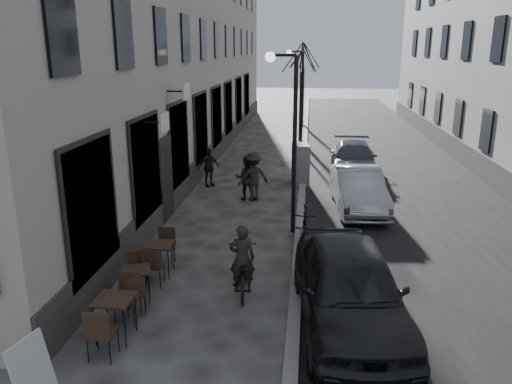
% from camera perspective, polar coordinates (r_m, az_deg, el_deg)
% --- Properties ---
extents(ground, '(120.00, 120.00, 0.00)m').
position_cam_1_polar(ground, '(9.32, 2.86, -17.70)').
color(ground, '#34312F').
rests_on(ground, ground).
extents(road, '(7.30, 60.00, 0.00)m').
position_cam_1_polar(road, '(24.54, 14.08, 3.49)').
color(road, black).
rests_on(road, ground).
extents(kerb, '(0.25, 60.00, 0.12)m').
position_cam_1_polar(kerb, '(24.28, 5.51, 3.91)').
color(kerb, gray).
rests_on(kerb, ground).
extents(streetlamp_near, '(0.90, 0.28, 5.09)m').
position_cam_1_polar(streetlamp_near, '(13.89, 3.77, 7.73)').
color(streetlamp_near, black).
rests_on(streetlamp_near, ground).
extents(streetlamp_far, '(0.90, 0.28, 5.09)m').
position_cam_1_polar(streetlamp_far, '(25.82, 4.92, 11.62)').
color(streetlamp_far, black).
rests_on(streetlamp_far, ground).
extents(tree_near, '(2.40, 2.40, 5.70)m').
position_cam_1_polar(tree_near, '(28.74, 5.28, 15.07)').
color(tree_near, black).
rests_on(tree_near, ground).
extents(tree_far, '(2.40, 2.40, 5.70)m').
position_cam_1_polar(tree_far, '(34.74, 5.46, 15.25)').
color(tree_far, black).
rests_on(tree_far, ground).
extents(bistro_set_a, '(0.67, 1.65, 0.97)m').
position_cam_1_polar(bistro_set_a, '(9.74, -15.78, -13.28)').
color(bistro_set_a, black).
rests_on(bistro_set_a, ground).
extents(bistro_set_b, '(0.81, 1.49, 0.85)m').
position_cam_1_polar(bistro_set_b, '(10.99, -13.47, -9.94)').
color(bistro_set_b, black).
rests_on(bistro_set_b, ground).
extents(bistro_set_c, '(0.65, 1.55, 0.91)m').
position_cam_1_polar(bistro_set_c, '(12.07, -10.93, -7.17)').
color(bistro_set_c, black).
rests_on(bistro_set_c, ground).
extents(sign_board, '(0.54, 0.75, 1.19)m').
position_cam_1_polar(sign_board, '(8.42, -23.84, -19.43)').
color(sign_board, black).
rests_on(sign_board, ground).
extents(utility_cabinet, '(0.74, 1.13, 1.57)m').
position_cam_1_polar(utility_cabinet, '(19.76, 5.11, 3.23)').
color(utility_cabinet, slate).
rests_on(utility_cabinet, ground).
extents(bicycle, '(0.84, 1.87, 0.95)m').
position_cam_1_polar(bicycle, '(11.08, -1.59, -9.04)').
color(bicycle, black).
rests_on(bicycle, ground).
extents(cyclist_rider, '(0.61, 0.44, 1.55)m').
position_cam_1_polar(cyclist_rider, '(10.95, -1.60, -7.61)').
color(cyclist_rider, black).
rests_on(cyclist_rider, ground).
extents(pedestrian_near, '(0.81, 0.66, 1.57)m').
position_cam_1_polar(pedestrian_near, '(17.54, -1.12, 1.63)').
color(pedestrian_near, black).
rests_on(pedestrian_near, ground).
extents(pedestrian_mid, '(1.28, 1.08, 1.73)m').
position_cam_1_polar(pedestrian_mid, '(17.42, -0.31, 1.80)').
color(pedestrian_mid, black).
rests_on(pedestrian_mid, ground).
extents(pedestrian_far, '(0.91, 0.84, 1.50)m').
position_cam_1_polar(pedestrian_far, '(19.32, -5.45, 2.83)').
color(pedestrian_far, black).
rests_on(pedestrian_far, ground).
extents(car_near, '(2.38, 4.94, 1.62)m').
position_cam_1_polar(car_near, '(9.81, 10.65, -10.66)').
color(car_near, black).
rests_on(car_near, ground).
extents(car_mid, '(1.75, 4.28, 1.38)m').
position_cam_1_polar(car_mid, '(16.80, 11.62, 0.29)').
color(car_mid, '#94979C').
rests_on(car_mid, ground).
extents(car_far, '(2.05, 4.66, 1.33)m').
position_cam_1_polar(car_far, '(21.55, 11.06, 3.76)').
color(car_far, '#3C3D46').
rests_on(car_far, ground).
extents(moped, '(0.55, 1.89, 1.13)m').
position_cam_1_polar(moped, '(13.38, 5.59, -4.12)').
color(moped, black).
rests_on(moped, ground).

